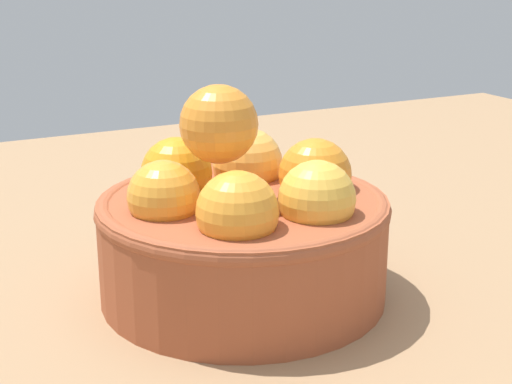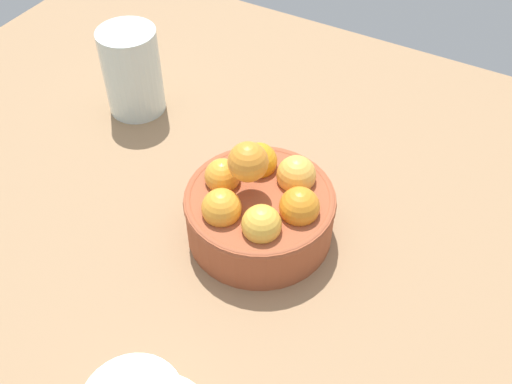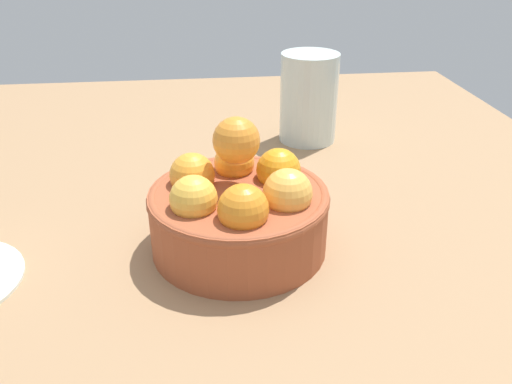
{
  "view_description": "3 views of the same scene",
  "coord_description": "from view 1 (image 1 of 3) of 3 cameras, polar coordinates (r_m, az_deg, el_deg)",
  "views": [
    {
      "loc": [
        -16.74,
        -35.02,
        18.05
      ],
      "look_at": [
        0.49,
        -0.57,
        5.97
      ],
      "focal_mm": 54.12,
      "sensor_mm": 36.0,
      "label": 1
    },
    {
      "loc": [
        20.01,
        -36.54,
        49.15
      ],
      "look_at": [
        -1.39,
        1.68,
        3.94
      ],
      "focal_mm": 41.91,
      "sensor_mm": 36.0,
      "label": 2
    },
    {
      "loc": [
        39.83,
        -3.07,
        26.37
      ],
      "look_at": [
        -0.65,
        1.58,
        5.06
      ],
      "focal_mm": 37.18,
      "sensor_mm": 36.0,
      "label": 3
    }
  ],
  "objects": [
    {
      "name": "ground_plane",
      "position": [
        0.44,
        -0.92,
        -9.47
      ],
      "size": [
        111.65,
        84.92,
        3.23
      ],
      "primitive_type": "cube",
      "color": "#997551"
    },
    {
      "name": "terracotta_bowl",
      "position": [
        0.41,
        -0.98,
        -2.59
      ],
      "size": [
        15.63,
        15.63,
        11.68
      ],
      "color": "#9E4C2D",
      "rests_on": "ground_plane"
    }
  ]
}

